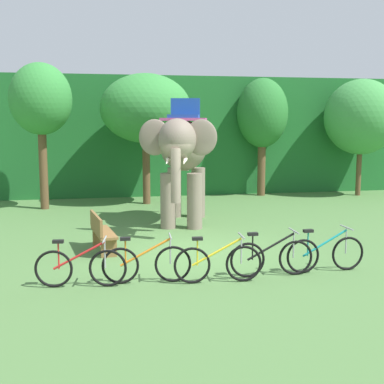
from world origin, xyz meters
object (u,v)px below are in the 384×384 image
object	(u,v)px
wooden_bench	(101,231)
tree_center	(146,109)
tree_center_left	(262,114)
bike_orange	(147,263)
bike_yellow	(218,263)
tree_far_right	(361,117)
elephant	(183,151)
tree_left	(41,100)
bike_black	(272,257)
bike_red	(81,267)
bike_teal	(325,253)

from	to	relation	value
wooden_bench	tree_center	bearing A→B (deg)	75.46
tree_center_left	wooden_bench	world-z (taller)	tree_center_left
bike_orange	bike_yellow	size ratio (longest dim) A/B	1.00
tree_far_right	elephant	size ratio (longest dim) A/B	1.13
tree_left	bike_black	size ratio (longest dim) A/B	2.97
tree_left	bike_yellow	bearing A→B (deg)	-66.59
tree_far_right	bike_yellow	size ratio (longest dim) A/B	2.80
bike_red	tree_center_left	bearing A→B (deg)	56.55
bike_orange	bike_black	distance (m)	2.49
tree_far_right	bike_teal	distance (m)	12.13
bike_teal	tree_center_left	bearing A→B (deg)	78.27
bike_orange	bike_yellow	world-z (taller)	same
bike_red	bike_yellow	distance (m)	2.58
tree_center	bike_black	distance (m)	10.18
bike_teal	wooden_bench	size ratio (longest dim) A/B	1.11
bike_red	bike_black	distance (m)	3.72
tree_far_right	bike_red	world-z (taller)	tree_far_right
tree_left	tree_far_right	distance (m)	12.64
tree_center	elephant	size ratio (longest dim) A/B	1.13
elephant	bike_yellow	distance (m)	5.93
tree_left	tree_far_right	size ratio (longest dim) A/B	1.06
tree_far_right	wooden_bench	size ratio (longest dim) A/B	3.10
tree_far_right	bike_teal	xyz separation A→B (m)	(-6.23, -10.01, -2.86)
tree_center	bike_teal	distance (m)	10.35
tree_left	bike_red	size ratio (longest dim) A/B	2.98
bike_black	wooden_bench	distance (m)	4.24
tree_center_left	wooden_bench	xyz separation A→B (m)	(-6.72, -8.19, -2.89)
wooden_bench	bike_red	bearing A→B (deg)	-99.15
bike_red	bike_teal	bearing A→B (deg)	0.64
bike_black	wooden_bench	xyz separation A→B (m)	(-3.30, 2.66, 0.09)
bike_yellow	tree_far_right	bearing A→B (deg)	50.22
tree_far_right	elephant	xyz separation A→B (m)	(-8.26, -4.65, -1.04)
tree_far_right	elephant	distance (m)	9.53
elephant	bike_yellow	bearing A→B (deg)	-93.13
tree_center_left	elephant	size ratio (longest dim) A/B	1.14
bike_red	bike_orange	size ratio (longest dim) A/B	1.00
tree_center	bike_yellow	bearing A→B (deg)	-87.90
tree_left	bike_teal	xyz separation A→B (m)	(6.36, -9.01, -3.40)
tree_center	tree_center_left	size ratio (longest dim) A/B	1.00
bike_orange	tree_left	bearing A→B (deg)	106.49
elephant	tree_center	bearing A→B (deg)	99.17
tree_far_right	bike_black	bearing A→B (deg)	-126.31
bike_yellow	wooden_bench	bearing A→B (deg)	126.96
tree_left	tree_center_left	size ratio (longest dim) A/B	1.05
tree_center_left	bike_black	bearing A→B (deg)	-107.52
tree_center_left	bike_yellow	xyz separation A→B (m)	(-4.57, -11.05, -2.99)
tree_far_right	elephant	bearing A→B (deg)	-150.60
tree_center_left	bike_red	size ratio (longest dim) A/B	2.84
tree_center_left	tree_far_right	world-z (taller)	tree_center_left
tree_center_left	wooden_bench	size ratio (longest dim) A/B	3.13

